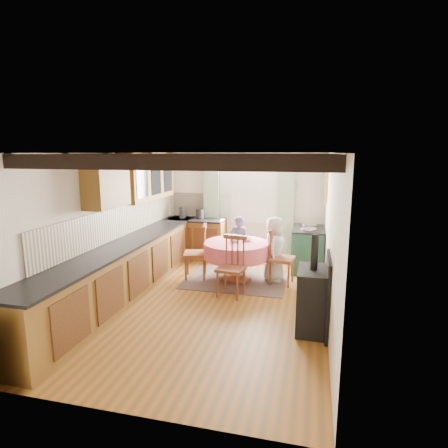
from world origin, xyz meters
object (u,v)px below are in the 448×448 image
(dining_table, at_px, (236,261))
(chair_left, at_px, (195,252))
(chair_near, at_px, (231,267))
(chair_right, at_px, (282,257))
(aga_range, at_px, (308,249))
(cast_iron_stove, at_px, (313,283))
(child_far, at_px, (239,243))
(cup, at_px, (233,237))
(child_right, at_px, (274,249))

(dining_table, distance_m, chair_left, 0.81)
(chair_near, distance_m, chair_left, 1.14)
(chair_right, bearing_deg, aga_range, -17.57)
(dining_table, relative_size, cast_iron_stove, 0.91)
(cast_iron_stove, distance_m, child_far, 2.83)
(chair_left, height_order, cast_iron_stove, cast_iron_stove)
(dining_table, height_order, cup, cup)
(chair_right, bearing_deg, chair_left, 100.34)
(dining_table, distance_m, cup, 0.49)
(dining_table, bearing_deg, cup, 115.78)
(chair_left, distance_m, chair_right, 1.65)
(aga_range, bearing_deg, chair_near, -125.17)
(chair_right, distance_m, cup, 1.04)
(aga_range, bearing_deg, dining_table, -144.15)
(cast_iron_stove, bearing_deg, chair_left, 142.77)
(chair_left, xyz_separation_m, aga_range, (2.11, 1.01, -0.08))
(dining_table, relative_size, chair_near, 1.19)
(chair_right, height_order, child_right, child_right)
(chair_left, bearing_deg, cast_iron_stove, 39.60)
(cast_iron_stove, distance_m, cup, 2.51)
(child_far, distance_m, child_right, 0.92)
(chair_right, xyz_separation_m, cast_iron_stove, (0.56, -1.75, 0.15))
(child_far, relative_size, child_right, 0.92)
(aga_range, xyz_separation_m, cup, (-1.43, -0.72, 0.34))
(dining_table, distance_m, aga_range, 1.62)
(aga_range, height_order, child_right, child_right)
(dining_table, relative_size, aga_range, 1.25)
(child_right, height_order, cup, child_right)
(chair_left, height_order, aga_range, chair_left)
(aga_range, bearing_deg, chair_left, -154.35)
(chair_near, xyz_separation_m, cast_iron_stove, (1.35, -0.94, 0.16))
(chair_near, distance_m, chair_right, 1.12)
(dining_table, xyz_separation_m, child_right, (0.70, 0.17, 0.24))
(dining_table, relative_size, child_right, 1.00)
(chair_left, height_order, child_right, child_right)
(dining_table, distance_m, cast_iron_stove, 2.27)
(chair_left, xyz_separation_m, cast_iron_stove, (2.22, -1.68, 0.15))
(child_far, height_order, child_right, child_right)
(chair_left, bearing_deg, cup, 100.33)
(dining_table, xyz_separation_m, chair_near, (0.08, -0.80, 0.14))
(chair_near, distance_m, child_right, 1.16)
(child_right, bearing_deg, chair_left, 103.56)
(chair_left, bearing_deg, chair_right, 79.13)
(chair_near, height_order, chair_left, chair_left)
(dining_table, xyz_separation_m, chair_right, (0.86, 0.00, 0.15))
(chair_near, xyz_separation_m, chair_left, (-0.87, 0.74, 0.01))
(chair_near, relative_size, chair_right, 0.99)
(chair_near, bearing_deg, child_far, 105.71)
(chair_near, bearing_deg, chair_left, 148.91)
(child_right, xyz_separation_m, cup, (-0.81, 0.07, 0.18))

